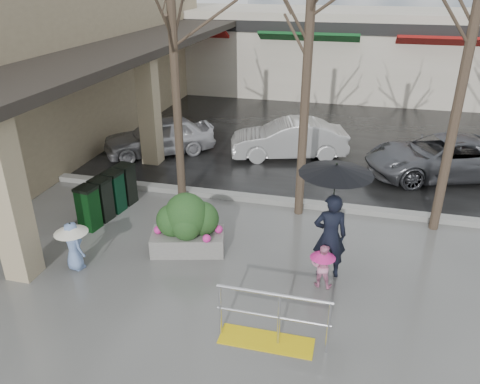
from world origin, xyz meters
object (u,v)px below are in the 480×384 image
at_px(tree_mideast, 476,16).
at_px(planter, 188,224).
at_px(tree_west, 171,0).
at_px(car_c, 443,157).
at_px(child_pink, 322,263).
at_px(car_a, 159,136).
at_px(news_boxes, 108,195).
at_px(woman, 332,211).
at_px(child_blue, 73,241).
at_px(car_b, 289,139).
at_px(handrail, 270,325).

relative_size(tree_mideast, planter, 3.73).
distance_m(tree_west, car_c, 9.03).
xyz_separation_m(child_pink, car_a, (-6.05, 6.20, 0.10)).
xyz_separation_m(tree_mideast, news_boxes, (-7.99, -1.28, -4.31)).
bearing_deg(planter, car_a, 118.58).
height_order(planter, car_c, planter).
bearing_deg(planter, tree_mideast, 23.73).
distance_m(tree_west, tree_mideast, 6.50).
relative_size(news_boxes, car_a, 0.54).
bearing_deg(car_c, car_a, -106.74).
height_order(tree_mideast, car_c, tree_mideast).
distance_m(tree_west, woman, 6.06).
bearing_deg(woman, news_boxes, -25.65).
bearing_deg(child_pink, news_boxes, -13.32).
height_order(tree_mideast, child_blue, tree_mideast).
distance_m(woman, car_b, 6.88).
bearing_deg(car_a, woman, 12.22).
distance_m(planter, car_b, 6.50).
distance_m(woman, news_boxes, 5.84).
bearing_deg(child_pink, car_b, -72.19).
xyz_separation_m(woman, child_pink, (-0.09, -0.39, -0.96)).
bearing_deg(handrail, child_pink, 69.34).
bearing_deg(tree_west, car_b, 59.92).
height_order(car_a, car_c, same).
bearing_deg(car_a, child_pink, 9.95).
xyz_separation_m(car_b, car_c, (4.75, -0.53, 0.00)).
bearing_deg(car_a, tree_west, -2.40).
distance_m(handrail, car_b, 8.85).
height_order(tree_mideast, news_boxes, tree_mideast).
height_order(woman, car_b, woman).
height_order(handrail, car_c, car_c).
relative_size(child_pink, car_c, 0.20).
bearing_deg(tree_mideast, tree_west, -180.00).
xyz_separation_m(child_blue, car_b, (3.30, 7.62, -0.03)).
distance_m(handrail, tree_mideast, 7.28).
bearing_deg(child_blue, car_c, -113.09).
xyz_separation_m(handrail, planter, (-2.31, 2.40, 0.29)).
relative_size(planter, car_b, 0.46).
height_order(car_a, car_b, same).
xyz_separation_m(news_boxes, car_b, (3.79, 5.26, 0.08)).
bearing_deg(car_c, news_boxes, -79.25).
bearing_deg(tree_mideast, car_a, 159.30).
distance_m(handrail, child_pink, 1.94).
xyz_separation_m(tree_mideast, planter, (-5.45, -2.40, -4.20)).
bearing_deg(child_pink, child_blue, 11.13).
xyz_separation_m(tree_west, child_blue, (-1.00, -3.64, -4.42)).
bearing_deg(handrail, child_blue, 165.06).
bearing_deg(car_a, planter, -5.75).
relative_size(woman, child_pink, 2.71).
height_order(tree_west, woman, tree_west).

